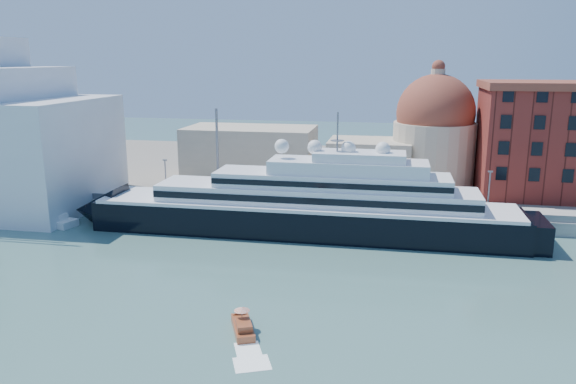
# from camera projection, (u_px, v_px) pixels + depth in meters

# --- Properties ---
(ground) EXTENTS (400.00, 400.00, 0.00)m
(ground) POSITION_uv_depth(u_px,v_px,m) (287.00, 285.00, 75.51)
(ground) COLOR #38605D
(ground) RESTS_ON ground
(quay) EXTENTS (180.00, 10.00, 2.50)m
(quay) POSITION_uv_depth(u_px,v_px,m) (320.00, 210.00, 107.70)
(quay) COLOR gray
(quay) RESTS_ON ground
(land) EXTENTS (260.00, 72.00, 2.00)m
(land) POSITION_uv_depth(u_px,v_px,m) (341.00, 171.00, 146.93)
(land) COLOR slate
(land) RESTS_ON ground
(quay_fence) EXTENTS (180.00, 0.10, 1.20)m
(quay_fence) POSITION_uv_depth(u_px,v_px,m) (317.00, 207.00, 102.97)
(quay_fence) COLOR slate
(quay_fence) RESTS_ON quay
(superyacht) EXTENTS (82.71, 11.47, 24.72)m
(superyacht) POSITION_uv_depth(u_px,v_px,m) (290.00, 209.00, 97.19)
(superyacht) COLOR black
(superyacht) RESTS_ON ground
(service_barge) EXTENTS (11.56, 6.37, 2.47)m
(service_barge) POSITION_uv_depth(u_px,v_px,m) (50.00, 221.00, 102.84)
(service_barge) COLOR white
(service_barge) RESTS_ON ground
(water_taxi) EXTENTS (4.17, 6.31, 2.85)m
(water_taxi) POSITION_uv_depth(u_px,v_px,m) (243.00, 326.00, 62.36)
(water_taxi) COLOR brown
(water_taxi) RESTS_ON ground
(church) EXTENTS (66.00, 18.00, 25.50)m
(church) POSITION_uv_depth(u_px,v_px,m) (363.00, 144.00, 126.94)
(church) COLOR beige
(church) RESTS_ON land
(lamp_posts) EXTENTS (120.80, 2.40, 18.00)m
(lamp_posts) POSITION_uv_depth(u_px,v_px,m) (254.00, 166.00, 106.37)
(lamp_posts) COLOR slate
(lamp_posts) RESTS_ON quay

